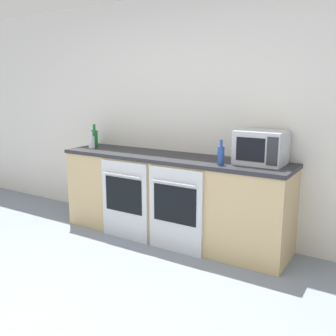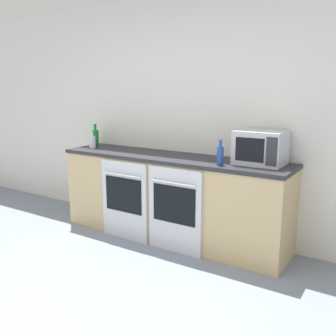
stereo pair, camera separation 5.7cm
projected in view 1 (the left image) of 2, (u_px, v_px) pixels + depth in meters
name	position (u px, v px, depth m)	size (l,w,h in m)	color
wall_back	(187.00, 117.00, 4.15)	(10.00, 0.06, 2.60)	silver
counter_back	(171.00, 197.00, 4.06)	(2.57, 0.60, 0.91)	tan
oven_left	(124.00, 200.00, 4.01)	(0.60, 0.06, 0.85)	silver
oven_right	(175.00, 210.00, 3.68)	(0.60, 0.06, 0.85)	silver
microwave	(261.00, 147.00, 3.51)	(0.45, 0.38, 0.32)	#B7BABF
bottle_clear	(91.00, 142.00, 4.47)	(0.08, 0.08, 0.20)	silver
bottle_blue	(221.00, 155.00, 3.48)	(0.06, 0.06, 0.24)	#234793
bottle_green	(95.00, 138.00, 4.61)	(0.08, 0.08, 0.27)	#19722D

